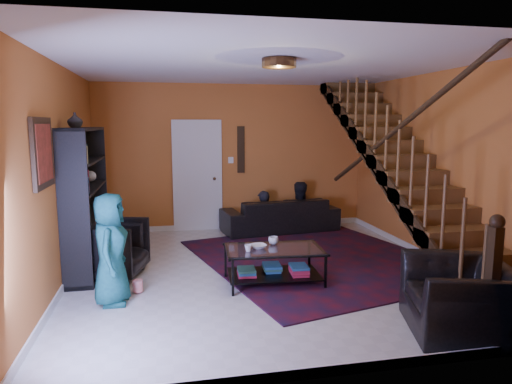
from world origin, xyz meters
TOP-DOWN VIEW (x-y plane):
  - floor at (0.00, 0.00)m, footprint 5.50×5.50m
  - room at (-1.33, 1.33)m, footprint 5.50×5.50m
  - staircase at (2.12, -0.00)m, footprint 0.95×5.02m
  - bookshelf at (-2.40, 0.60)m, footprint 0.35×1.80m
  - door at (-0.70, 2.73)m, footprint 0.82×0.05m
  - framed_picture at (-2.57, -0.90)m, footprint 0.04×0.74m
  - wall_hanging at (0.15, 2.73)m, footprint 0.14×0.03m
  - ceiling_fixture at (0.00, -0.80)m, footprint 0.40×0.40m
  - rug at (0.94, 0.40)m, footprint 4.04×4.38m
  - sofa at (0.83, 2.30)m, footprint 2.28×1.12m
  - armchair_left at (-2.05, 0.19)m, footprint 1.03×1.02m
  - armchair_right at (1.50, -2.21)m, footprint 1.20×1.29m
  - person_adult_a at (0.51, 2.35)m, footprint 0.47×0.33m
  - person_adult_b at (1.22, 2.35)m, footprint 0.69×0.55m
  - person_child at (-1.95, -0.78)m, footprint 0.46×0.66m
  - coffee_table at (0.03, -0.50)m, footprint 1.28×0.81m
  - cup_a at (0.06, -0.32)m, footprint 0.15×0.15m
  - cup_b at (-0.32, -0.59)m, footprint 0.12×0.12m
  - bowl at (-0.17, -0.47)m, footprint 0.23×0.23m
  - vase at (-2.41, 0.10)m, footprint 0.18×0.18m
  - popcorn_bucket at (-1.69, -0.51)m, footprint 0.14×0.14m

SIDE VIEW (x-z plane):
  - floor at x=0.00m, z-range 0.00..0.00m
  - rug at x=0.94m, z-range 0.00..0.02m
  - room at x=-1.33m, z-range -2.70..2.80m
  - popcorn_bucket at x=-1.69m, z-range 0.02..0.16m
  - person_adult_a at x=0.51m, z-range -0.45..0.79m
  - person_adult_b at x=1.22m, z-range -0.45..0.94m
  - coffee_table at x=0.03m, z-range 0.04..0.51m
  - sofa at x=0.83m, z-range 0.00..0.64m
  - armchair_right at x=1.50m, z-range 0.00..0.70m
  - armchair_left at x=-2.05m, z-range 0.00..0.77m
  - bowl at x=-0.17m, z-range 0.47..0.52m
  - cup_b at x=-0.32m, z-range 0.47..0.56m
  - cup_a at x=0.06m, z-range 0.47..0.57m
  - person_child at x=-1.95m, z-range 0.00..1.29m
  - bookshelf at x=-2.40m, z-range -0.04..1.96m
  - door at x=-0.70m, z-range 0.00..2.05m
  - staircase at x=2.12m, z-range -0.19..2.99m
  - wall_hanging at x=0.15m, z-range 1.10..2.00m
  - framed_picture at x=-2.57m, z-range 1.38..2.12m
  - vase at x=-2.41m, z-range 2.00..2.19m
  - ceiling_fixture at x=0.00m, z-range 2.69..2.79m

